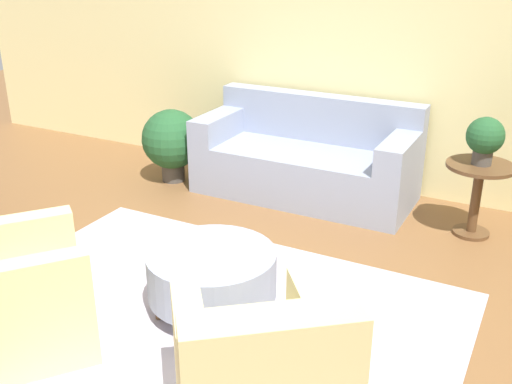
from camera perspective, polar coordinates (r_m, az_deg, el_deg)
ground_plane at (r=3.95m, az=-5.76°, el=-12.46°), size 16.00×16.00×0.00m
wall_back at (r=5.91m, az=9.46°, el=13.84°), size 9.64×0.12×2.80m
rug at (r=3.95m, az=-5.76°, el=-12.40°), size 3.24×2.47×0.01m
couch at (r=5.78m, az=4.83°, el=3.00°), size 2.06×0.89×0.92m
armchair_left at (r=3.81m, az=-22.96°, el=-9.26°), size 1.09×1.11×0.93m
ottoman_table at (r=3.93m, az=-4.23°, el=-7.74°), size 0.84×0.84×0.42m
side_table at (r=5.21m, az=20.35°, el=0.47°), size 0.55×0.55×0.62m
potted_plant_on_side_table at (r=5.08m, az=20.98°, el=4.85°), size 0.30×0.30×0.39m
potted_plant_floor at (r=6.13m, az=-8.04°, el=4.87°), size 0.60×0.60×0.74m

